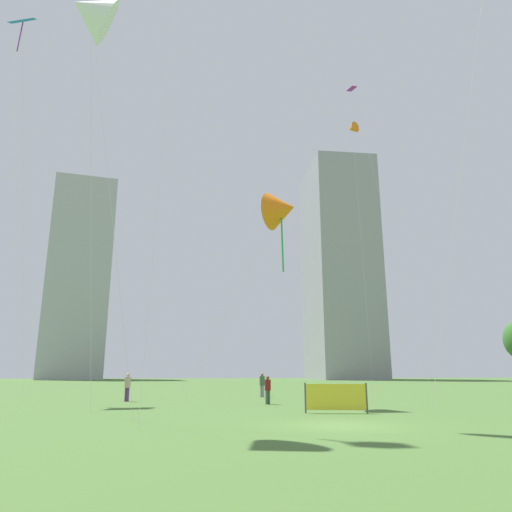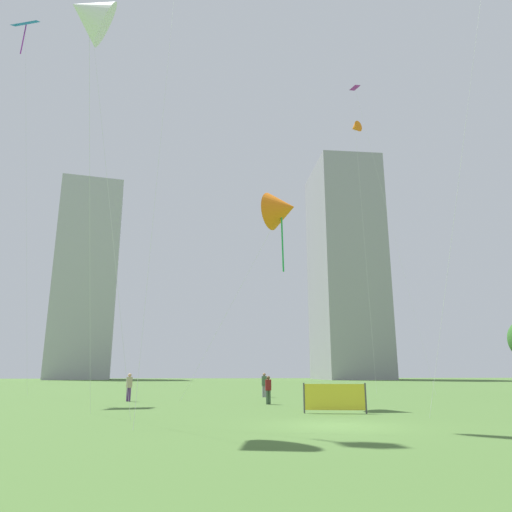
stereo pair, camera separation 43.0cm
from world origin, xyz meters
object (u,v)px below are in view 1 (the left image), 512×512
Objects in this scene: kite_flying_5 at (282,209)px; event_banner at (336,397)px; kite_flying_8 at (91,13)px; kite_flying_0 at (354,96)px; kite_flying_6 at (352,129)px; person_standing_1 at (262,383)px; distant_highrise_0 at (81,279)px; person_standing_2 at (268,388)px; person_standing_0 at (127,385)px; kite_flying_7 at (22,23)px; distant_highrise_1 at (340,269)px.

kite_flying_5 is 12.38m from event_banner.
kite_flying_8 reaches higher than event_banner.
kite_flying_6 is at bearing -127.71° from kite_flying_0.
kite_flying_5 is at bearing -49.74° from person_standing_1.
distant_highrise_0 is (-24.90, 118.31, 9.40)m from kite_flying_8.
kite_flying_6 is (12.45, 15.16, 27.21)m from person_standing_2.
person_standing_2 is (-1.05, -8.35, -0.09)m from person_standing_1.
person_standing_0 is 0.03× the size of distant_highrise_0.
kite_flying_8 is (-10.19, -9.81, 17.55)m from person_standing_2.
distant_highrise_0 is at bearing 152.43° from person_standing_1.
kite_flying_5 is at bearing -124.84° from kite_flying_0.
person_standing_1 is at bearing -4.70° from kite_flying_7.
kite_flying_0 is (12.19, 7.83, 31.92)m from person_standing_1.
kite_flying_6 is at bearing 23.69° from person_standing_2.
person_standing_2 is 108.78m from distant_highrise_1.
distant_highrise_0 is (-26.19, 104.31, 26.86)m from person_standing_0.
person_standing_1 is 0.09× the size of kite_flying_8.
distant_highrise_0 is at bearing 101.89° from kite_flying_8.
distant_highrise_0 is at bearing 145.34° from person_standing_0.
person_standing_0 is 40.66m from kite_flying_0.
person_standing_0 reaches higher than event_banner.
kite_flying_5 is at bearing 8.52° from person_standing_0.
kite_flying_5 is at bearing -98.85° from person_standing_2.
kite_flying_6 is at bearing 73.42° from person_standing_1.
person_standing_2 is 0.57× the size of event_banner.
kite_flying_7 reaches higher than event_banner.
person_standing_2 is 7.21m from event_banner.
distant_highrise_1 is at bearing 65.38° from kite_flying_8.
distant_highrise_0 is 18.88× the size of event_banner.
distant_highrise_0 reaches higher than kite_flying_7.
kite_flying_0 is at bearing 64.23° from event_banner.
kite_flying_8 is at bearing -54.02° from person_standing_0.
event_banner is at bearing -80.76° from distant_highrise_0.
kite_flying_7 is (-12.28, 5.99, 32.37)m from person_standing_0.
person_standing_2 reaches higher than event_banner.
distant_highrise_0 is at bearing 116.99° from kite_flying_6.
distant_highrise_0 reaches higher than person_standing_0.
event_banner is at bearing -115.14° from kite_flying_6.
kite_flying_0 is 1.19× the size of kite_flying_6.
kite_flying_0 is at bearing 9.88° from kite_flying_7.
kite_flying_5 is (9.53, -6.13, 10.94)m from person_standing_0.
distant_highrise_0 is 74.83m from distant_highrise_1.
kite_flying_8 reaches higher than kite_flying_5.
kite_flying_8 is (10.99, -19.99, -14.91)m from kite_flying_7.
kite_flying_0 is 37.86m from kite_flying_8.
distant_highrise_1 is at bearing 55.40° from kite_flying_7.
distant_highrise_0 is at bearing 107.87° from event_banner.
kite_flying_7 is 105.67m from distant_highrise_1.
person_standing_2 is (8.90, -4.19, -0.08)m from person_standing_0.
kite_flying_8 is at bearing -79.17° from person_standing_1.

